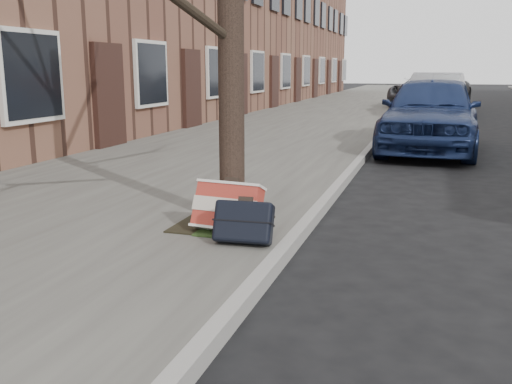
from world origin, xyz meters
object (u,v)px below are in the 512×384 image
(suitcase_red, at_px, (228,208))
(car_near_front, at_px, (431,113))
(suitcase_navy, at_px, (244,222))
(car_near_mid, at_px, (435,95))

(suitcase_red, distance_m, car_near_front, 7.25)
(suitcase_red, bearing_deg, suitcase_navy, -42.40)
(car_near_front, bearing_deg, car_near_mid, 92.42)
(car_near_mid, bearing_deg, suitcase_red, -89.83)
(suitcase_red, xyz_separation_m, car_near_mid, (1.76, 15.49, 0.38))
(car_near_front, relative_size, car_near_mid, 0.99)
(suitcase_red, relative_size, car_near_front, 0.14)
(car_near_front, bearing_deg, suitcase_navy, -98.47)
(suitcase_red, height_order, car_near_front, car_near_front)
(car_near_front, height_order, car_near_mid, car_near_front)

